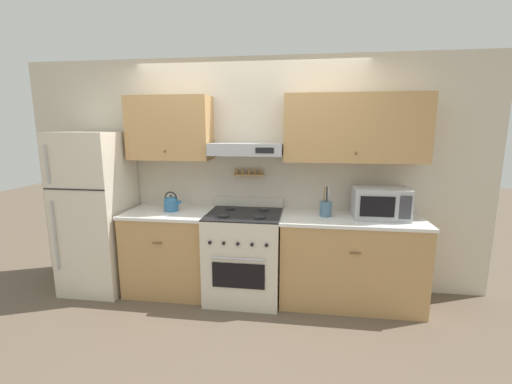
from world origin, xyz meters
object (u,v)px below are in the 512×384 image
at_px(refrigerator, 97,212).
at_px(tea_kettle, 171,203).
at_px(microwave, 380,203).
at_px(utensil_crock, 326,208).
at_px(stove_range, 244,255).

xyz_separation_m(refrigerator, tea_kettle, (0.85, 0.06, 0.11)).
bearing_deg(microwave, utensil_crock, -178.09).
height_order(refrigerator, utensil_crock, refrigerator).
relative_size(refrigerator, microwave, 3.31).
height_order(refrigerator, tea_kettle, refrigerator).
bearing_deg(microwave, stove_range, -176.82).
xyz_separation_m(microwave, utensil_crock, (-0.54, -0.02, -0.07)).
distance_m(tea_kettle, utensil_crock, 1.65).
xyz_separation_m(stove_range, utensil_crock, (0.84, 0.06, 0.53)).
distance_m(refrigerator, microwave, 3.04).
bearing_deg(utensil_crock, stove_range, -176.01).
distance_m(tea_kettle, microwave, 2.19).
bearing_deg(refrigerator, microwave, 1.47).
height_order(refrigerator, microwave, refrigerator).
relative_size(stove_range, tea_kettle, 4.80).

